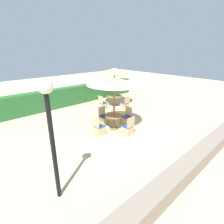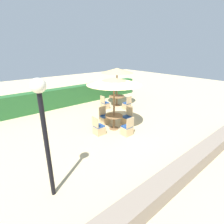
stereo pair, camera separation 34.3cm
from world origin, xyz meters
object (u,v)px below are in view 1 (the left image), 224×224
object	(u,v)px
round_table_back_right	(115,98)
parasol_center	(114,81)
patio_chair_center_west	(99,129)
patio_chair_back_right_west	(103,105)
round_table_center	(114,119)
patio_chair_center_north	(104,119)
patio_chair_center_east	(126,119)
patio_chair_center_south	(128,129)
patio_chair_back_right_south	(125,105)
parasol_back_right	(115,71)
lamp_post	(49,119)

from	to	relation	value
round_table_back_right	parasol_center	bearing A→B (deg)	-133.69
round_table_back_right	patio_chair_center_west	size ratio (longest dim) A/B	1.22
patio_chair_back_right_west	round_table_center	bearing A→B (deg)	-29.71
round_table_center	patio_chair_center_north	xyz separation A→B (m)	(0.06, 0.87, -0.28)
round_table_center	patio_chair_center_west	world-z (taller)	patio_chair_center_west
patio_chair_center_east	patio_chair_center_south	bearing A→B (deg)	136.27
round_table_back_right	parasol_center	xyz separation A→B (m)	(-2.73, -2.85, 1.90)
parasol_center	patio_chair_center_west	distance (m)	2.41
round_table_back_right	parasol_center	size ratio (longest dim) A/B	0.43
round_table_back_right	round_table_center	xyz separation A→B (m)	(-2.73, -2.85, -0.02)
round_table_center	patio_chair_center_west	xyz separation A→B (m)	(-0.96, 0.00, -0.28)
patio_chair_center_south	patio_chair_center_east	distance (m)	1.29
patio_chair_back_right_south	patio_chair_center_north	size ratio (longest dim) A/B	1.00
parasol_center	patio_chair_center_west	xyz separation A→B (m)	(-0.96, 0.00, -2.21)
round_table_back_right	patio_chair_back_right_west	world-z (taller)	patio_chair_back_right_west
parasol_back_right	patio_chair_back_right_south	xyz separation A→B (m)	(-0.01, -1.06, -2.24)
patio_chair_back_right_west	patio_chair_center_south	size ratio (longest dim) A/B	1.00
round_table_back_right	round_table_center	world-z (taller)	round_table_center
lamp_post	patio_chair_center_south	distance (m)	4.85
round_table_center	patio_chair_center_north	bearing A→B (deg)	86.05
patio_chair_back_right_south	patio_chair_center_north	bearing A→B (deg)	-160.72
patio_chair_back_right_south	parasol_center	xyz separation A→B (m)	(-2.71, -1.79, 2.21)
round_table_back_right	patio_chair_center_north	size ratio (longest dim) A/B	1.22
round_table_back_right	round_table_center	size ratio (longest dim) A/B	1.26
lamp_post	patio_chair_back_right_south	world-z (taller)	lamp_post
patio_chair_center_west	round_table_back_right	bearing A→B (deg)	127.69
patio_chair_center_south	parasol_back_right	bearing A→B (deg)	54.59
round_table_back_right	patio_chair_back_right_south	world-z (taller)	patio_chair_back_right_south
parasol_back_right	patio_chair_back_right_west	world-z (taller)	parasol_back_right
round_table_back_right	patio_chair_center_north	bearing A→B (deg)	-143.30
parasol_back_right	round_table_center	size ratio (longest dim) A/B	2.97
round_table_back_right	patio_chair_center_north	xyz separation A→B (m)	(-2.67, -1.99, -0.30)
patio_chair_back_right_south	patio_chair_center_east	distance (m)	2.52
lamp_post	round_table_back_right	world-z (taller)	lamp_post
round_table_back_right	patio_chair_center_south	xyz separation A→B (m)	(-2.68, -3.78, -0.30)
round_table_back_right	patio_chair_back_right_south	distance (m)	1.10
lamp_post	parasol_center	distance (m)	4.69
patio_chair_center_north	patio_chair_center_east	distance (m)	1.22
lamp_post	parasol_back_right	bearing A→B (deg)	36.15
patio_chair_back_right_west	patio_chair_center_west	xyz separation A→B (m)	(-2.59, -2.85, 0.00)
patio_chair_back_right_south	round_table_center	world-z (taller)	patio_chair_back_right_south
round_table_back_right	round_table_center	distance (m)	3.95
parasol_center	round_table_center	distance (m)	1.93
parasol_back_right	patio_chair_center_north	xyz separation A→B (m)	(-2.67, -1.99, -2.24)
lamp_post	round_table_back_right	size ratio (longest dim) A/B	2.92
round_table_back_right	lamp_post	bearing A→B (deg)	-143.85
patio_chair_center_east	round_table_center	bearing A→B (deg)	90.73
lamp_post	round_table_center	xyz separation A→B (m)	(4.16, 2.17, -1.81)
round_table_center	patio_chair_center_south	bearing A→B (deg)	-87.39
patio_chair_back_right_south	patio_chair_back_right_west	distance (m)	1.52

